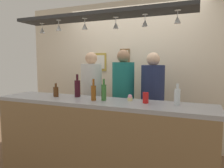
# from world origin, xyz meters

# --- Properties ---
(back_wall) EXTENTS (4.40, 0.06, 2.60)m
(back_wall) POSITION_xyz_m (0.00, 1.10, 1.30)
(back_wall) COLOR beige
(back_wall) RESTS_ON ground_plane
(bar_counter) EXTENTS (2.70, 0.55, 1.04)m
(bar_counter) POSITION_xyz_m (0.00, -0.51, 0.70)
(bar_counter) COLOR #99999E
(bar_counter) RESTS_ON ground_plane
(overhead_glass_rack) EXTENTS (2.20, 0.36, 0.04)m
(overhead_glass_rack) POSITION_xyz_m (0.00, -0.30, 2.05)
(overhead_glass_rack) COLOR black
(hanging_wineglass_far_left) EXTENTS (0.07, 0.07, 0.13)m
(hanging_wineglass_far_left) POSITION_xyz_m (-0.87, -0.27, 1.93)
(hanging_wineglass_far_left) COLOR silver
(hanging_wineglass_far_left) RESTS_ON overhead_glass_rack
(hanging_wineglass_left) EXTENTS (0.07, 0.07, 0.13)m
(hanging_wineglass_left) POSITION_xyz_m (-0.53, -0.37, 1.93)
(hanging_wineglass_left) COLOR silver
(hanging_wineglass_left) RESTS_ON overhead_glass_rack
(hanging_wineglass_center_left) EXTENTS (0.07, 0.07, 0.13)m
(hanging_wineglass_center_left) POSITION_xyz_m (-0.18, -0.34, 1.93)
(hanging_wineglass_center_left) COLOR silver
(hanging_wineglass_center_left) RESTS_ON overhead_glass_rack
(hanging_wineglass_center) EXTENTS (0.07, 0.07, 0.13)m
(hanging_wineglass_center) POSITION_xyz_m (0.20, -0.26, 1.93)
(hanging_wineglass_center) COLOR silver
(hanging_wineglass_center) RESTS_ON overhead_glass_rack
(hanging_wineglass_center_right) EXTENTS (0.07, 0.07, 0.13)m
(hanging_wineglass_center_right) POSITION_xyz_m (0.54, -0.27, 1.93)
(hanging_wineglass_center_right) COLOR silver
(hanging_wineglass_center_right) RESTS_ON overhead_glass_rack
(hanging_wineglass_right) EXTENTS (0.07, 0.07, 0.13)m
(hanging_wineglass_right) POSITION_xyz_m (0.89, -0.33, 1.93)
(hanging_wineglass_right) COLOR silver
(hanging_wineglass_right) RESTS_ON overhead_glass_rack
(person_left_white_patterned_shirt) EXTENTS (0.34, 0.34, 1.66)m
(person_left_white_patterned_shirt) POSITION_xyz_m (-0.51, 0.45, 1.00)
(person_left_white_patterned_shirt) COLOR #2D334C
(person_left_white_patterned_shirt) RESTS_ON ground_plane
(person_middle_teal_shirt) EXTENTS (0.34, 0.34, 1.69)m
(person_middle_teal_shirt) POSITION_xyz_m (0.04, 0.45, 1.02)
(person_middle_teal_shirt) COLOR #2D334C
(person_middle_teal_shirt) RESTS_ON ground_plane
(person_right_navy_shirt) EXTENTS (0.34, 0.34, 1.64)m
(person_right_navy_shirt) POSITION_xyz_m (0.50, 0.45, 0.99)
(person_right_navy_shirt) COLOR #2D334C
(person_right_navy_shirt) RESTS_ON ground_plane
(bottle_soda_clear) EXTENTS (0.06, 0.06, 0.23)m
(bottle_soda_clear) POSITION_xyz_m (0.91, -0.26, 1.14)
(bottle_soda_clear) COLOR silver
(bottle_soda_clear) RESTS_ON bar_counter
(bottle_beer_amber_tall) EXTENTS (0.06, 0.06, 0.26)m
(bottle_beer_amber_tall) POSITION_xyz_m (-0.04, -0.38, 1.14)
(bottle_beer_amber_tall) COLOR brown
(bottle_beer_amber_tall) RESTS_ON bar_counter
(bottle_wine_dark_red) EXTENTS (0.08, 0.08, 0.30)m
(bottle_wine_dark_red) POSITION_xyz_m (-0.36, -0.22, 1.16)
(bottle_wine_dark_red) COLOR #380F19
(bottle_wine_dark_red) RESTS_ON bar_counter
(bottle_beer_brown_stubby) EXTENTS (0.07, 0.07, 0.18)m
(bottle_beer_brown_stubby) POSITION_xyz_m (-0.63, -0.32, 1.11)
(bottle_beer_brown_stubby) COLOR #512D14
(bottle_beer_brown_stubby) RESTS_ON bar_counter
(bottle_beer_green_import) EXTENTS (0.06, 0.06, 0.26)m
(bottle_beer_green_import) POSITION_xyz_m (0.07, -0.33, 1.15)
(bottle_beer_green_import) COLOR #336B2D
(bottle_beer_green_import) RESTS_ON bar_counter
(drink_can) EXTENTS (0.07, 0.07, 0.12)m
(drink_can) POSITION_xyz_m (0.57, -0.30, 1.10)
(drink_can) COLOR red
(drink_can) RESTS_ON bar_counter
(cupcake) EXTENTS (0.06, 0.06, 0.08)m
(cupcake) POSITION_xyz_m (0.37, -0.23, 1.08)
(cupcake) COLOR beige
(cupcake) RESTS_ON bar_counter
(picture_frame_caricature) EXTENTS (0.26, 0.02, 0.34)m
(picture_frame_caricature) POSITION_xyz_m (-0.64, 1.06, 1.50)
(picture_frame_caricature) COLOR #B29338
(picture_frame_caricature) RESTS_ON back_wall
(picture_frame_crest) EXTENTS (0.18, 0.02, 0.26)m
(picture_frame_crest) POSITION_xyz_m (-0.14, 1.06, 1.61)
(picture_frame_crest) COLOR brown
(picture_frame_crest) RESTS_ON back_wall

